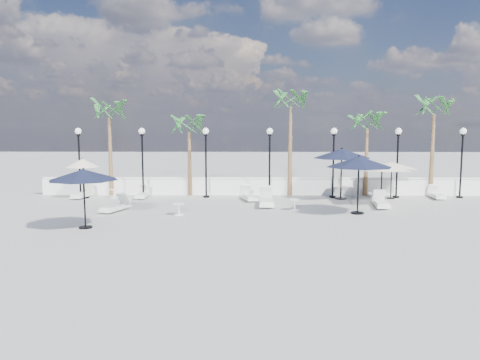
{
  "coord_description": "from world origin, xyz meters",
  "views": [
    {
      "loc": [
        -1.33,
        -19.12,
        4.01
      ],
      "look_at": [
        -1.57,
        2.06,
        1.5
      ],
      "focal_mm": 35.0,
      "sensor_mm": 36.0,
      "label": 1
    }
  ],
  "objects_px": {
    "lounger_1": "(115,207)",
    "parasol_cream_sq_b": "(382,164)",
    "parasol_navy_right": "(359,162)",
    "lounger_2": "(142,194)",
    "lounger_6": "(436,195)",
    "lounger_4": "(381,203)",
    "parasol_navy_mid": "(342,154)",
    "parasol_cream_small": "(83,163)",
    "lounger_0": "(83,194)",
    "lounger_3": "(249,196)",
    "parasol_cream_sq_a": "(392,162)",
    "parasol_navy_left": "(83,175)",
    "lounger_5": "(266,200)"
  },
  "relations": [
    {
      "from": "lounger_1",
      "to": "parasol_cream_sq_b",
      "type": "xyz_separation_m",
      "value": [
        12.93,
        2.13,
        1.84
      ]
    },
    {
      "from": "lounger_6",
      "to": "lounger_2",
      "type": "bearing_deg",
      "value": -176.3
    },
    {
      "from": "parasol_navy_right",
      "to": "lounger_2",
      "type": "bearing_deg",
      "value": 157.68
    },
    {
      "from": "lounger_0",
      "to": "parasol_navy_left",
      "type": "height_order",
      "value": "parasol_navy_left"
    },
    {
      "from": "lounger_4",
      "to": "lounger_2",
      "type": "bearing_deg",
      "value": 174.44
    },
    {
      "from": "lounger_6",
      "to": "parasol_cream_sq_b",
      "type": "bearing_deg",
      "value": -148.83
    },
    {
      "from": "parasol_navy_left",
      "to": "parasol_cream_sq_a",
      "type": "xyz_separation_m",
      "value": [
        14.19,
        7.5,
        -0.1
      ]
    },
    {
      "from": "lounger_4",
      "to": "parasol_cream_sq_a",
      "type": "distance_m",
      "value": 3.54
    },
    {
      "from": "lounger_1",
      "to": "lounger_6",
      "type": "relative_size",
      "value": 1.11
    },
    {
      "from": "lounger_0",
      "to": "parasol_cream_small",
      "type": "height_order",
      "value": "parasol_cream_small"
    },
    {
      "from": "lounger_3",
      "to": "parasol_navy_mid",
      "type": "distance_m",
      "value": 5.48
    },
    {
      "from": "lounger_3",
      "to": "parasol_cream_sq_b",
      "type": "relative_size",
      "value": 0.43
    },
    {
      "from": "lounger_3",
      "to": "lounger_5",
      "type": "distance_m",
      "value": 1.92
    },
    {
      "from": "lounger_1",
      "to": "parasol_cream_sq_b",
      "type": "height_order",
      "value": "parasol_cream_sq_b"
    },
    {
      "from": "lounger_3",
      "to": "parasol_cream_small",
      "type": "height_order",
      "value": "parasol_cream_small"
    },
    {
      "from": "parasol_navy_mid",
      "to": "lounger_6",
      "type": "bearing_deg",
      "value": 2.29
    },
    {
      "from": "lounger_1",
      "to": "lounger_3",
      "type": "distance_m",
      "value": 7.04
    },
    {
      "from": "lounger_4",
      "to": "parasol_navy_mid",
      "type": "xyz_separation_m",
      "value": [
        -1.44,
        2.59,
        2.22
      ]
    },
    {
      "from": "lounger_4",
      "to": "parasol_navy_mid",
      "type": "distance_m",
      "value": 3.7
    },
    {
      "from": "lounger_2",
      "to": "parasol_navy_mid",
      "type": "distance_m",
      "value": 11.07
    },
    {
      "from": "lounger_3",
      "to": "parasol_cream_sq_a",
      "type": "height_order",
      "value": "parasol_cream_sq_a"
    },
    {
      "from": "lounger_4",
      "to": "parasol_cream_sq_a",
      "type": "relative_size",
      "value": 0.45
    },
    {
      "from": "lounger_0",
      "to": "lounger_3",
      "type": "bearing_deg",
      "value": 3.67
    },
    {
      "from": "lounger_6",
      "to": "parasol_cream_small",
      "type": "bearing_deg",
      "value": -176.25
    },
    {
      "from": "parasol_navy_left",
      "to": "parasol_cream_small",
      "type": "height_order",
      "value": "parasol_navy_left"
    },
    {
      "from": "parasol_cream_sq_b",
      "to": "parasol_cream_small",
      "type": "distance_m",
      "value": 15.89
    },
    {
      "from": "lounger_0",
      "to": "parasol_cream_sq_a",
      "type": "bearing_deg",
      "value": 8.06
    },
    {
      "from": "lounger_1",
      "to": "lounger_5",
      "type": "distance_m",
      "value": 7.25
    },
    {
      "from": "lounger_6",
      "to": "parasol_cream_sq_b",
      "type": "xyz_separation_m",
      "value": [
        -3.54,
        -1.84,
        1.85
      ]
    },
    {
      "from": "lounger_1",
      "to": "parasol_cream_small",
      "type": "distance_m",
      "value": 5.16
    },
    {
      "from": "lounger_1",
      "to": "parasol_cream_small",
      "type": "bearing_deg",
      "value": 144.03
    },
    {
      "from": "parasol_cream_sq_a",
      "to": "lounger_1",
      "type": "bearing_deg",
      "value": -164.21
    },
    {
      "from": "lounger_4",
      "to": "parasol_navy_left",
      "type": "xyz_separation_m",
      "value": [
        -12.86,
        -4.72,
        1.84
      ]
    },
    {
      "from": "lounger_2",
      "to": "parasol_cream_sq_b",
      "type": "xyz_separation_m",
      "value": [
        12.54,
        -1.84,
        1.86
      ]
    },
    {
      "from": "lounger_5",
      "to": "parasol_navy_left",
      "type": "relative_size",
      "value": 0.82
    },
    {
      "from": "parasol_navy_mid",
      "to": "lounger_1",
      "type": "bearing_deg",
      "value": -161.45
    },
    {
      "from": "lounger_6",
      "to": "parasol_navy_right",
      "type": "bearing_deg",
      "value": -136.75
    },
    {
      "from": "parasol_navy_mid",
      "to": "parasol_navy_right",
      "type": "height_order",
      "value": "parasol_navy_mid"
    },
    {
      "from": "parasol_navy_mid",
      "to": "parasol_cream_sq_a",
      "type": "distance_m",
      "value": 2.81
    },
    {
      "from": "parasol_navy_left",
      "to": "parasol_cream_small",
      "type": "bearing_deg",
      "value": 109.48
    },
    {
      "from": "parasol_navy_mid",
      "to": "parasol_cream_small",
      "type": "distance_m",
      "value": 14.08
    },
    {
      "from": "lounger_6",
      "to": "parasol_navy_right",
      "type": "distance_m",
      "value": 7.25
    },
    {
      "from": "lounger_4",
      "to": "lounger_5",
      "type": "relative_size",
      "value": 0.9
    },
    {
      "from": "lounger_3",
      "to": "parasol_navy_mid",
      "type": "height_order",
      "value": "parasol_navy_mid"
    },
    {
      "from": "lounger_4",
      "to": "parasol_cream_small",
      "type": "height_order",
      "value": "parasol_cream_small"
    },
    {
      "from": "parasol_navy_right",
      "to": "parasol_cream_small",
      "type": "xyz_separation_m",
      "value": [
        -13.98,
        4.39,
        -0.44
      ]
    },
    {
      "from": "parasol_cream_sq_a",
      "to": "parasol_cream_small",
      "type": "distance_m",
      "value": 16.84
    },
    {
      "from": "lounger_5",
      "to": "parasol_cream_sq_a",
      "type": "xyz_separation_m",
      "value": [
        6.9,
        2.42,
        1.71
      ]
    },
    {
      "from": "lounger_1",
      "to": "parasol_navy_right",
      "type": "relative_size",
      "value": 0.64
    },
    {
      "from": "lounger_0",
      "to": "parasol_navy_left",
      "type": "xyz_separation_m",
      "value": [
        2.71,
        -7.52,
        1.86
      ]
    }
  ]
}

